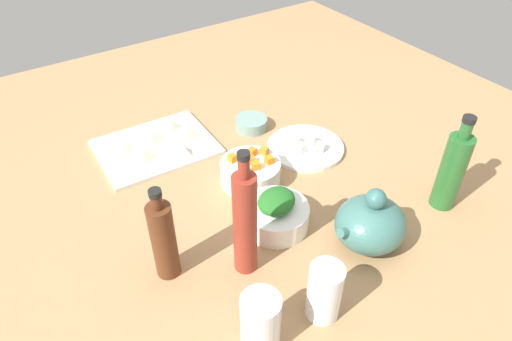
{
  "coord_description": "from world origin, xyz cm",
  "views": [
    {
      "loc": [
        47.31,
        70.95,
        77.27
      ],
      "look_at": [
        0.0,
        0.0,
        8.0
      ],
      "focal_mm": 32.48,
      "sensor_mm": 36.0,
      "label": 1
    }
  ],
  "objects_px": {
    "bottle_2": "(452,170)",
    "drinking_glass_0": "(324,292)",
    "plate_tofu": "(305,147)",
    "teapot": "(370,224)",
    "cutting_board": "(156,147)",
    "bottle_1": "(163,239)",
    "bowl_greens": "(276,216)",
    "bottle_0": "(245,223)",
    "bowl_small_side": "(251,124)",
    "bowl_carrots": "(251,172)",
    "drinking_glass_1": "(261,322)"
  },
  "relations": [
    {
      "from": "bottle_2",
      "to": "drinking_glass_0",
      "type": "relative_size",
      "value": 1.97
    },
    {
      "from": "plate_tofu",
      "to": "teapot",
      "type": "distance_m",
      "value": 0.35
    },
    {
      "from": "cutting_board",
      "to": "drinking_glass_0",
      "type": "height_order",
      "value": "drinking_glass_0"
    },
    {
      "from": "bottle_1",
      "to": "bowl_greens",
      "type": "bearing_deg",
      "value": 176.68
    },
    {
      "from": "teapot",
      "to": "bottle_0",
      "type": "height_order",
      "value": "bottle_0"
    },
    {
      "from": "cutting_board",
      "to": "teapot",
      "type": "relative_size",
      "value": 1.81
    },
    {
      "from": "plate_tofu",
      "to": "bowl_small_side",
      "type": "xyz_separation_m",
      "value": [
        0.07,
        -0.17,
        0.01
      ]
    },
    {
      "from": "cutting_board",
      "to": "bowl_carrots",
      "type": "xyz_separation_m",
      "value": [
        -0.14,
        0.26,
        0.02
      ]
    },
    {
      "from": "plate_tofu",
      "to": "bowl_carrots",
      "type": "height_order",
      "value": "bowl_carrots"
    },
    {
      "from": "bottle_1",
      "to": "bottle_2",
      "type": "relative_size",
      "value": 0.91
    },
    {
      "from": "cutting_board",
      "to": "bottle_1",
      "type": "bearing_deg",
      "value": 69.3
    },
    {
      "from": "plate_tofu",
      "to": "bottle_1",
      "type": "xyz_separation_m",
      "value": [
        0.48,
        0.17,
        0.09
      ]
    },
    {
      "from": "bowl_carrots",
      "to": "teapot",
      "type": "distance_m",
      "value": 0.32
    },
    {
      "from": "teapot",
      "to": "bottle_0",
      "type": "bearing_deg",
      "value": -19.88
    },
    {
      "from": "bottle_2",
      "to": "bottle_1",
      "type": "bearing_deg",
      "value": -15.59
    },
    {
      "from": "drinking_glass_0",
      "to": "bottle_0",
      "type": "bearing_deg",
      "value": -71.07
    },
    {
      "from": "bowl_carrots",
      "to": "bottle_0",
      "type": "xyz_separation_m",
      "value": [
        0.16,
        0.22,
        0.1
      ]
    },
    {
      "from": "teapot",
      "to": "plate_tofu",
      "type": "bearing_deg",
      "value": -106.6
    },
    {
      "from": "bowl_carrots",
      "to": "bowl_small_side",
      "type": "xyz_separation_m",
      "value": [
        -0.13,
        -0.19,
        -0.01
      ]
    },
    {
      "from": "bowl_small_side",
      "to": "bottle_1",
      "type": "bearing_deg",
      "value": 38.85
    },
    {
      "from": "bowl_carrots",
      "to": "bowl_small_side",
      "type": "height_order",
      "value": "bowl_carrots"
    },
    {
      "from": "cutting_board",
      "to": "bottle_0",
      "type": "xyz_separation_m",
      "value": [
        0.01,
        0.47,
        0.12
      ]
    },
    {
      "from": "bottle_0",
      "to": "drinking_glass_1",
      "type": "relative_size",
      "value": 2.44
    },
    {
      "from": "bottle_2",
      "to": "teapot",
      "type": "bearing_deg",
      "value": -1.99
    },
    {
      "from": "teapot",
      "to": "bottle_2",
      "type": "bearing_deg",
      "value": 178.01
    },
    {
      "from": "bowl_greens",
      "to": "bottle_0",
      "type": "distance_m",
      "value": 0.16
    },
    {
      "from": "bowl_carrots",
      "to": "teapot",
      "type": "relative_size",
      "value": 0.88
    },
    {
      "from": "bottle_0",
      "to": "drinking_glass_1",
      "type": "distance_m",
      "value": 0.18
    },
    {
      "from": "bottle_1",
      "to": "drinking_glass_0",
      "type": "relative_size",
      "value": 1.79
    },
    {
      "from": "plate_tofu",
      "to": "bottle_2",
      "type": "height_order",
      "value": "bottle_2"
    },
    {
      "from": "plate_tofu",
      "to": "drinking_glass_1",
      "type": "distance_m",
      "value": 0.58
    },
    {
      "from": "cutting_board",
      "to": "bowl_greens",
      "type": "distance_m",
      "value": 0.43
    },
    {
      "from": "bowl_small_side",
      "to": "bottle_2",
      "type": "relative_size",
      "value": 0.38
    },
    {
      "from": "drinking_glass_1",
      "to": "bottle_2",
      "type": "bearing_deg",
      "value": -174.04
    },
    {
      "from": "plate_tofu",
      "to": "bowl_small_side",
      "type": "height_order",
      "value": "bowl_small_side"
    },
    {
      "from": "bottle_1",
      "to": "drinking_glass_1",
      "type": "distance_m",
      "value": 0.24
    },
    {
      "from": "plate_tofu",
      "to": "bottle_2",
      "type": "distance_m",
      "value": 0.38
    },
    {
      "from": "bowl_greens",
      "to": "bottle_2",
      "type": "bearing_deg",
      "value": 156.6
    },
    {
      "from": "drinking_glass_1",
      "to": "plate_tofu",
      "type": "bearing_deg",
      "value": -136.21
    },
    {
      "from": "bowl_greens",
      "to": "bottle_1",
      "type": "height_order",
      "value": "bottle_1"
    },
    {
      "from": "plate_tofu",
      "to": "bottle_2",
      "type": "bearing_deg",
      "value": 110.99
    },
    {
      "from": "teapot",
      "to": "bottle_1",
      "type": "relative_size",
      "value": 0.77
    },
    {
      "from": "bowl_carrots",
      "to": "drinking_glass_0",
      "type": "xyz_separation_m",
      "value": [
        0.1,
        0.39,
        0.03
      ]
    },
    {
      "from": "bottle_0",
      "to": "bottle_1",
      "type": "distance_m",
      "value": 0.16
    },
    {
      "from": "bowl_carrots",
      "to": "drinking_glass_0",
      "type": "distance_m",
      "value": 0.4
    },
    {
      "from": "plate_tofu",
      "to": "teapot",
      "type": "relative_size",
      "value": 1.23
    },
    {
      "from": "bottle_1",
      "to": "plate_tofu",
      "type": "bearing_deg",
      "value": -160.49
    },
    {
      "from": "cutting_board",
      "to": "teapot",
      "type": "xyz_separation_m",
      "value": [
        -0.23,
        0.56,
        0.05
      ]
    },
    {
      "from": "teapot",
      "to": "bottle_0",
      "type": "xyz_separation_m",
      "value": [
        0.25,
        -0.09,
        0.07
      ]
    },
    {
      "from": "bowl_small_side",
      "to": "plate_tofu",
      "type": "bearing_deg",
      "value": 111.78
    }
  ]
}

